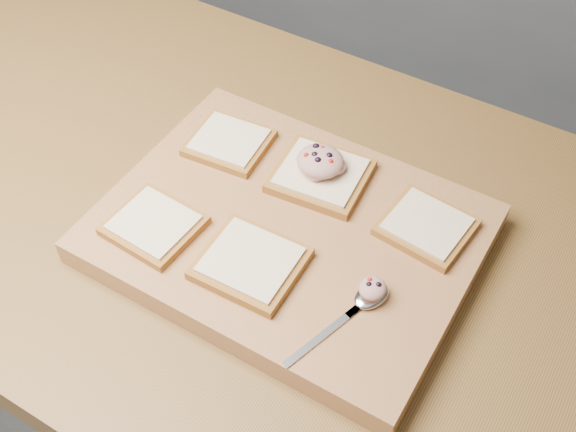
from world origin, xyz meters
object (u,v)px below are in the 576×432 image
cutting_board (288,233)px  tuna_salad_dollop (320,161)px  bread_far_center (321,175)px  spoon (364,301)px

cutting_board → tuna_salad_dollop: (-0.01, 0.10, 0.05)m
bread_far_center → tuna_salad_dollop: bearing=141.9°
cutting_board → bread_far_center: size_ratio=3.57×
spoon → cutting_board: bearing=157.3°
cutting_board → spoon: spoon is taller
cutting_board → bread_far_center: (-0.00, 0.10, 0.03)m
bread_far_center → cutting_board: bearing=-88.1°
cutting_board → bread_far_center: bread_far_center is taller
tuna_salad_dollop → spoon: 0.22m
bread_far_center → tuna_salad_dollop: 0.03m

